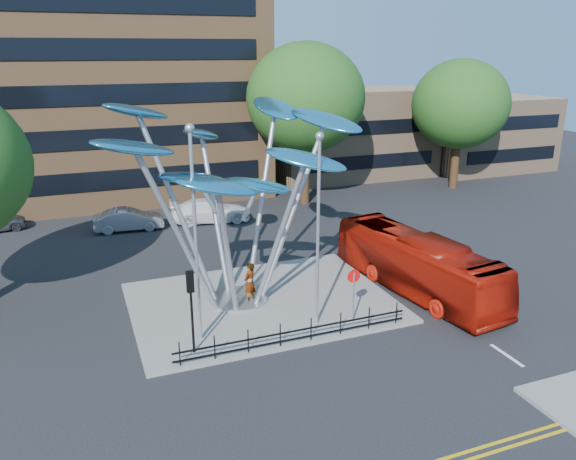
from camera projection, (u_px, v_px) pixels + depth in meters
name	position (u px, v px, depth m)	size (l,w,h in m)	color
ground	(336.00, 362.00, 21.66)	(120.00, 120.00, 0.00)	black
traffic_island	(262.00, 302.00, 26.60)	(12.00, 9.00, 0.15)	slate
brick_tower	(89.00, 1.00, 43.30)	(25.00, 15.00, 30.00)	brown
low_building_near	(350.00, 133.00, 52.54)	(15.00, 8.00, 8.00)	#A37F60
low_building_far	(485.00, 133.00, 55.78)	(12.00, 8.00, 7.00)	#A37F60
tree_right	(306.00, 98.00, 41.44)	(8.80, 8.80, 12.11)	black
tree_far	(460.00, 104.00, 46.58)	(8.00, 8.00, 10.81)	black
leaf_sculpture	(232.00, 160.00, 24.74)	(12.72, 9.54, 9.51)	#9EA0A5
street_lamp_left	(194.00, 217.00, 21.55)	(0.36, 0.36, 8.80)	#9EA0A5
street_lamp_right	(318.00, 214.00, 22.92)	(0.36, 0.36, 8.30)	#9EA0A5
traffic_light_island	(191.00, 295.00, 21.33)	(0.28, 0.18, 3.42)	black
no_entry_sign_island	(354.00, 287.00, 24.02)	(0.60, 0.10, 2.45)	#9EA0A5
pedestrian_railing_front	(296.00, 334.00, 22.65)	(10.00, 0.06, 1.00)	black
red_bus	(417.00, 264.00, 27.57)	(2.44, 10.43, 2.91)	#9B1307
pedestrian	(250.00, 283.00, 26.13)	(0.72, 0.47, 1.97)	gray
parked_car_mid	(129.00, 220.00, 37.16)	(1.56, 4.48, 1.47)	#95979C
parked_car_right	(210.00, 211.00, 39.00)	(2.23, 5.49, 1.59)	white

